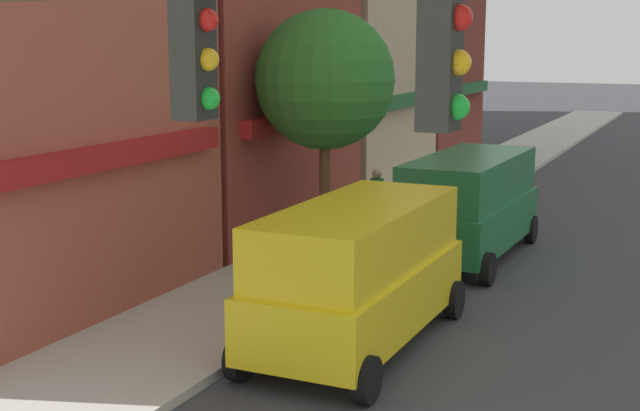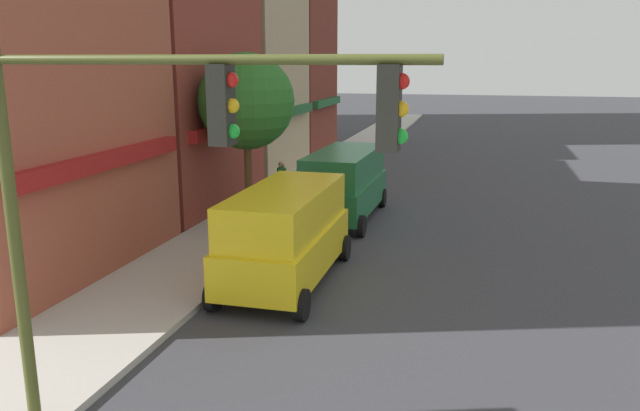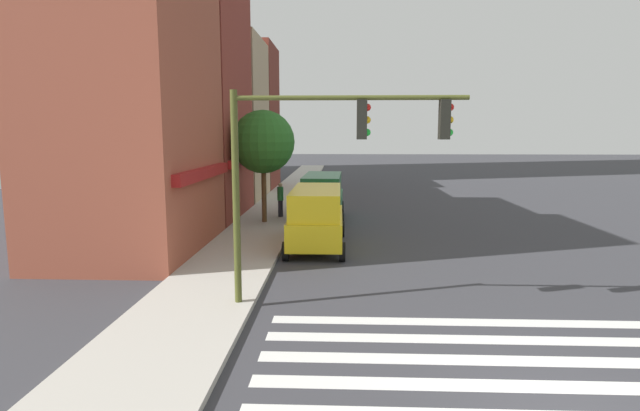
{
  "view_description": "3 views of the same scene",
  "coord_description": "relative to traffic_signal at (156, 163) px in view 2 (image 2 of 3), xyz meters",
  "views": [
    {
      "loc": [
        -1.08,
        -0.58,
        4.96
      ],
      "look_at": [
        13.08,
        6.0,
        2.0
      ],
      "focal_mm": 50.0,
      "sensor_mm": 36.0,
      "label": 1
    },
    {
      "loc": [
        -2.04,
        0.27,
        5.31
      ],
      "look_at": [
        15.01,
        4.7,
        1.2
      ],
      "focal_mm": 35.0,
      "sensor_mm": 36.0,
      "label": 2
    },
    {
      "loc": [
        -7.45,
        3.79,
        4.47
      ],
      "look_at": [
        15.01,
        4.7,
        1.2
      ],
      "focal_mm": 28.0,
      "sensor_mm": 36.0,
      "label": 3
    }
  ],
  "objects": [
    {
      "name": "street_tree",
      "position": [
        11.7,
        3.33,
        -0.03
      ],
      "size": [
        3.04,
        3.04,
        5.43
      ],
      "color": "brown",
      "rests_on": "sidewalk_left"
    },
    {
      "name": "van_green",
      "position": [
        13.42,
        0.53,
        -2.78
      ],
      "size": [
        5.05,
        2.22,
        2.34
      ],
      "rotation": [
        0.0,
        0.0,
        -0.02
      ],
      "color": "#1E6638",
      "rests_on": "ground_plane"
    },
    {
      "name": "pedestrian_green_top",
      "position": [
        13.31,
        2.72,
        -2.99
      ],
      "size": [
        0.32,
        0.32,
        1.77
      ],
      "rotation": [
        0.0,
        0.0,
        5.75
      ],
      "color": "#23232D",
      "rests_on": "sidewalk_left"
    },
    {
      "name": "storefront_row",
      "position": [
        15.71,
        7.32,
        2.21
      ],
      "size": [
        28.67,
        5.3,
        14.07
      ],
      "color": "#9E4C38",
      "rests_on": "ground_plane"
    },
    {
      "name": "traffic_signal",
      "position": [
        0.0,
        0.0,
        0.0
      ],
      "size": [
        0.32,
        5.78,
        5.52
      ],
      "color": "#474C1E",
      "rests_on": "ground_plane"
    },
    {
      "name": "van_yellow",
      "position": [
        6.88,
        0.53,
        -2.78
      ],
      "size": [
        5.01,
        2.22,
        2.34
      ],
      "rotation": [
        0.0,
        0.0,
        0.0
      ],
      "color": "yellow",
      "rests_on": "ground_plane"
    }
  ]
}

